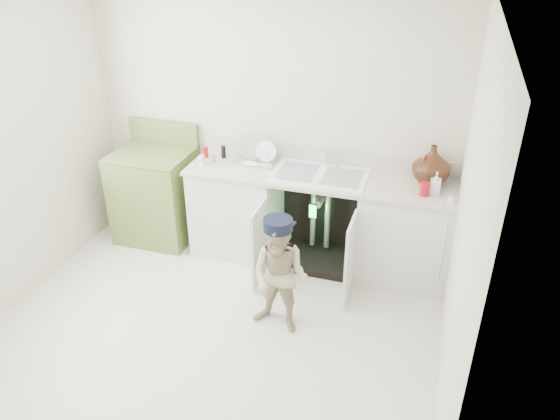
% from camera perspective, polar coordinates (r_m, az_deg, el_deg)
% --- Properties ---
extents(ground, '(3.50, 3.50, 0.00)m').
position_cam_1_polar(ground, '(4.57, -6.77, -12.03)').
color(ground, '#BAB1A3').
rests_on(ground, ground).
extents(room_shell, '(6.00, 5.50, 1.26)m').
position_cam_1_polar(room_shell, '(3.87, -7.82, 2.13)').
color(room_shell, beige).
rests_on(room_shell, ground).
extents(counter_run, '(2.44, 1.02, 1.24)m').
position_cam_1_polar(counter_run, '(5.09, 4.40, -0.69)').
color(counter_run, silver).
rests_on(counter_run, ground).
extents(avocado_stove, '(0.74, 0.65, 1.15)m').
position_cam_1_polar(avocado_stove, '(5.63, -12.81, 1.68)').
color(avocado_stove, olive).
rests_on(avocado_stove, ground).
extents(repair_worker, '(0.52, 0.92, 0.99)m').
position_cam_1_polar(repair_worker, '(4.23, 0.01, -6.93)').
color(repair_worker, tan).
rests_on(repair_worker, ground).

